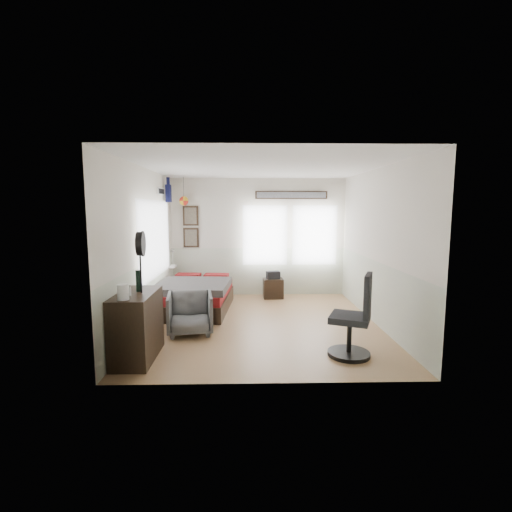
# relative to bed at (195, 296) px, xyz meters

# --- Properties ---
(ground_plane) EXTENTS (4.00, 4.50, 0.01)m
(ground_plane) POSITION_rel_bed_xyz_m (1.30, -0.90, -0.30)
(ground_plane) COLOR #AB7B53
(room_shell) EXTENTS (4.02, 4.52, 2.71)m
(room_shell) POSITION_rel_bed_xyz_m (1.22, -0.71, 1.32)
(room_shell) COLOR beige
(room_shell) RESTS_ON ground_plane
(wall_decor) EXTENTS (3.55, 1.32, 1.44)m
(wall_decor) POSITION_rel_bed_xyz_m (0.20, 1.06, 1.81)
(wall_decor) COLOR black
(wall_decor) RESTS_ON room_shell
(bed) EXTENTS (1.47, 1.97, 0.60)m
(bed) POSITION_rel_bed_xyz_m (0.00, 0.00, 0.00)
(bed) COLOR black
(bed) RESTS_ON ground_plane
(dresser) EXTENTS (0.48, 1.00, 0.90)m
(dresser) POSITION_rel_bed_xyz_m (-0.44, -2.38, 0.16)
(dresser) COLOR black
(dresser) RESTS_ON ground_plane
(armchair) EXTENTS (0.80, 0.82, 0.66)m
(armchair) POSITION_rel_bed_xyz_m (0.11, -1.36, 0.04)
(armchair) COLOR #4F4F4F
(armchair) RESTS_ON ground_plane
(nightstand) EXTENTS (0.46, 0.37, 0.44)m
(nightstand) POSITION_rel_bed_xyz_m (1.62, 1.00, -0.07)
(nightstand) COLOR black
(nightstand) RESTS_ON ground_plane
(task_chair) EXTENTS (0.67, 0.67, 1.15)m
(task_chair) POSITION_rel_bed_xyz_m (2.49, -2.39, 0.18)
(task_chair) COLOR black
(task_chair) RESTS_ON ground_plane
(kettle) EXTENTS (0.17, 0.14, 0.19)m
(kettle) POSITION_rel_bed_xyz_m (-0.48, -2.74, 0.70)
(kettle) COLOR silver
(kettle) RESTS_ON dresser
(bottle) EXTENTS (0.07, 0.07, 0.29)m
(bottle) POSITION_rel_bed_xyz_m (-0.43, -2.28, 0.75)
(bottle) COLOR black
(bottle) RESTS_ON dresser
(stand_fan) EXTENTS (0.12, 0.34, 0.82)m
(stand_fan) POSITION_rel_bed_xyz_m (-0.36, -2.35, 1.25)
(stand_fan) COLOR black
(stand_fan) RESTS_ON dresser
(black_bag) EXTENTS (0.32, 0.24, 0.17)m
(black_bag) POSITION_rel_bed_xyz_m (1.62, 1.00, 0.23)
(black_bag) COLOR black
(black_bag) RESTS_ON nightstand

